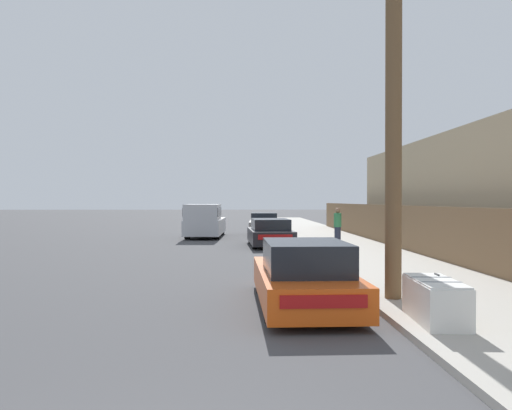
# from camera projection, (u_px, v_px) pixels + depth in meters

# --- Properties ---
(sidewalk_curb) EXTENTS (4.20, 63.00, 0.12)m
(sidewalk_curb) POSITION_uv_depth(u_px,v_px,m) (330.00, 239.00, 26.12)
(sidewalk_curb) COLOR #ADA89E
(sidewalk_curb) RESTS_ON ground
(discarded_fridge) EXTENTS (0.77, 1.64, 0.70)m
(discarded_fridge) POSITION_uv_depth(u_px,v_px,m) (435.00, 300.00, 8.12)
(discarded_fridge) COLOR silver
(discarded_fridge) RESTS_ON sidewalk_curb
(parked_sports_car_red) EXTENTS (1.84, 4.54, 1.31)m
(parked_sports_car_red) POSITION_uv_depth(u_px,v_px,m) (304.00, 277.00, 9.79)
(parked_sports_car_red) COLOR #E05114
(parked_sports_car_red) RESTS_ON ground
(car_parked_mid) EXTENTS (2.04, 4.32, 1.25)m
(car_parked_mid) POSITION_uv_depth(u_px,v_px,m) (270.00, 233.00, 22.73)
(car_parked_mid) COLOR black
(car_parked_mid) RESTS_ON ground
(car_parked_far) EXTENTS (1.95, 4.10, 1.33)m
(car_parked_far) POSITION_uv_depth(u_px,v_px,m) (264.00, 224.00, 30.78)
(car_parked_far) COLOR gray
(car_parked_far) RESTS_ON ground
(pickup_truck) EXTENTS (2.11, 5.48, 1.87)m
(pickup_truck) POSITION_uv_depth(u_px,v_px,m) (205.00, 221.00, 27.86)
(pickup_truck) COLOR silver
(pickup_truck) RESTS_ON ground
(utility_pole) EXTENTS (1.80, 0.33, 8.08)m
(utility_pole) POSITION_uv_depth(u_px,v_px,m) (394.00, 93.00, 10.01)
(utility_pole) COLOR brown
(utility_pole) RESTS_ON sidewalk_curb
(wooden_fence) EXTENTS (0.08, 34.00, 1.77)m
(wooden_fence) POSITION_uv_depth(u_px,v_px,m) (395.00, 226.00, 21.34)
(wooden_fence) COLOR brown
(wooden_fence) RESTS_ON sidewalk_curb
(pedestrian) EXTENTS (0.34, 0.34, 1.64)m
(pedestrian) POSITION_uv_depth(u_px,v_px,m) (338.00, 226.00, 22.26)
(pedestrian) COLOR #282D42
(pedestrian) RESTS_ON sidewalk_curb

